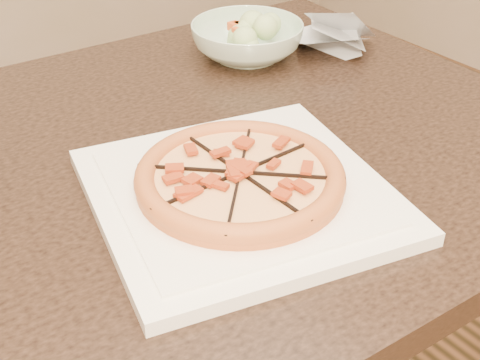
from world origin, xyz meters
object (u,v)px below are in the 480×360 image
(plate, at_px, (240,194))
(salad_bowl, at_px, (247,41))
(dining_table, at_px, (120,242))
(pizza, at_px, (240,177))

(plate, height_order, salad_bowl, salad_bowl)
(plate, bearing_deg, dining_table, 123.21)
(plate, relative_size, pizza, 1.62)
(pizza, distance_m, salad_bowl, 0.44)
(dining_table, bearing_deg, pizza, -56.80)
(salad_bowl, bearing_deg, plate, -127.94)
(dining_table, height_order, salad_bowl, salad_bowl)
(dining_table, distance_m, plate, 0.22)
(pizza, xyz_separation_m, salad_bowl, (0.27, 0.35, -0.00))
(dining_table, distance_m, salad_bowl, 0.44)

